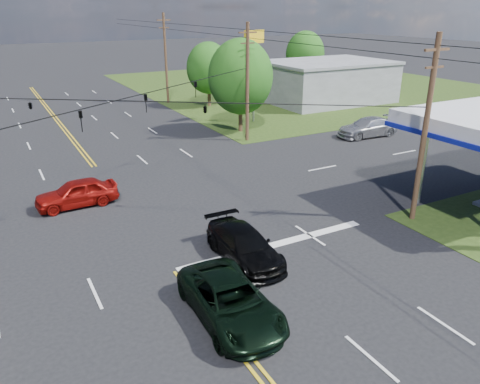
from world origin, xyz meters
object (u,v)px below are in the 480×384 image
pickup_dkgreen (230,301)px  tree_right_b (209,68)px  suv_black (244,245)px  pole_right_far (166,58)px  retail_ne (326,83)px  tree_far_r (305,54)px  tree_right_a (240,77)px  pole_ne (247,82)px  pole_se (425,129)px

pickup_dkgreen → tree_right_b: bearing=68.1°
pickup_dkgreen → suv_black: bearing=56.3°
pole_right_far → suv_black: bearing=-105.3°
suv_black → pickup_dkgreen: bearing=-124.8°
retail_ne → tree_right_b: tree_right_b is taller
retail_ne → tree_far_r: tree_far_r is taller
tree_right_b → suv_black: size_ratio=1.43×
tree_right_a → tree_right_b: bearing=78.2°
retail_ne → pole_ne: bearing=-147.1°
tree_right_b → tree_far_r: tree_far_r is taller
retail_ne → pickup_dkgreen: (-29.50, -31.98, -1.46)m
pole_ne → suv_black: bearing=-119.7°
pole_ne → suv_black: pole_ne is taller
retail_ne → tree_right_b: bearing=163.5°
retail_ne → tree_right_a: size_ratio=1.71×
tree_right_a → tree_far_r: 26.91m
pole_ne → tree_far_r: 29.70m
retail_ne → tree_far_r: bearing=68.2°
tree_right_a → tree_far_r: tree_right_a is taller
tree_right_b → suv_black: (-13.50, -32.50, -3.50)m
tree_far_r → suv_black: size_ratio=1.54×
tree_right_b → suv_black: 35.37m
pole_ne → pickup_dkgreen: bearing=-120.8°
pole_se → pole_right_far: (0.00, 37.00, 0.25)m
pole_right_far → tree_right_a: 16.03m
tree_right_a → pickup_dkgreen: 27.82m
tree_right_a → tree_far_r: (20.00, 18.00, -0.33)m
pickup_dkgreen → pole_right_far: bearing=74.7°
tree_right_a → suv_black: 23.63m
pole_right_far → tree_right_a: (1.00, -16.00, -0.30)m
tree_right_b → tree_far_r: (17.50, 6.00, 0.33)m
tree_right_a → pickup_dkgreen: bearing=-119.4°
suv_black → tree_right_b: bearing=68.4°
pole_right_far → suv_black: (-10.00, -36.50, -4.45)m
retail_ne → suv_black: size_ratio=2.82×
tree_right_a → suv_black: tree_right_a is taller
tree_right_b → suv_black: bearing=-112.6°
pole_se → suv_black: pole_se is taller
pole_ne → tree_right_a: pole_ne is taller
pole_se → tree_right_b: size_ratio=1.34×
retail_ne → suv_black: 39.29m
pole_right_far → tree_right_b: 5.40m
pole_ne → pickup_dkgreen: 24.77m
tree_right_a → retail_ne: bearing=26.6°
pole_right_far → tree_far_r: size_ratio=1.31×
pole_right_far → suv_black: size_ratio=2.01×
tree_right_b → pole_se: bearing=-96.1°
suv_black → pole_right_far: bearing=75.6°
tree_right_b → pickup_dkgreen: bearing=-114.0°
suv_black → pole_ne: bearing=61.2°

